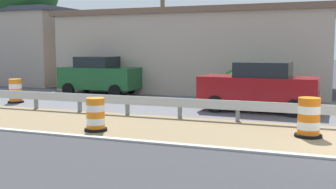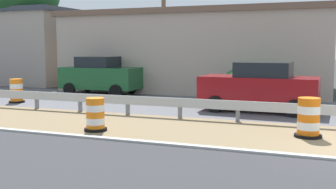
{
  "view_description": "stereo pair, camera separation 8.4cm",
  "coord_description": "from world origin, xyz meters",
  "px_view_note": "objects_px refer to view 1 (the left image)",
  "views": [
    {
      "loc": [
        -10.98,
        1.67,
        2.47
      ],
      "look_at": [
        1.78,
        6.46,
        0.92
      ],
      "focal_mm": 44.27,
      "sensor_mm": 36.0,
      "label": 1
    },
    {
      "loc": [
        -10.95,
        1.59,
        2.47
      ],
      "look_at": [
        1.78,
        6.46,
        0.92
      ],
      "focal_mm": 44.27,
      "sensor_mm": 36.0,
      "label": 2
    }
  ],
  "objects_px": {
    "utility_pole_near": "(163,20)",
    "car_trailing_far_lane": "(259,87)",
    "car_distant_a": "(100,76)",
    "traffic_barrel_close": "(96,116)",
    "traffic_barrel_nearest": "(309,119)",
    "traffic_barrel_mid": "(15,92)"
  },
  "relations": [
    {
      "from": "traffic_barrel_mid",
      "to": "car_trailing_far_lane",
      "type": "relative_size",
      "value": 0.24
    },
    {
      "from": "car_trailing_far_lane",
      "to": "car_distant_a",
      "type": "height_order",
      "value": "car_distant_a"
    },
    {
      "from": "car_distant_a",
      "to": "traffic_barrel_close",
      "type": "bearing_deg",
      "value": -60.73
    },
    {
      "from": "traffic_barrel_nearest",
      "to": "traffic_barrel_close",
      "type": "relative_size",
      "value": 1.11
    },
    {
      "from": "traffic_barrel_mid",
      "to": "car_trailing_far_lane",
      "type": "height_order",
      "value": "car_trailing_far_lane"
    },
    {
      "from": "traffic_barrel_close",
      "to": "car_distant_a",
      "type": "distance_m",
      "value": 9.75
    },
    {
      "from": "car_trailing_far_lane",
      "to": "car_distant_a",
      "type": "relative_size",
      "value": 1.09
    },
    {
      "from": "traffic_barrel_close",
      "to": "car_distant_a",
      "type": "xyz_separation_m",
      "value": [
        8.5,
        4.74,
        0.56
      ]
    },
    {
      "from": "traffic_barrel_nearest",
      "to": "utility_pole_near",
      "type": "bearing_deg",
      "value": 39.98
    },
    {
      "from": "utility_pole_near",
      "to": "car_trailing_far_lane",
      "type": "bearing_deg",
      "value": -131.63
    },
    {
      "from": "traffic_barrel_nearest",
      "to": "utility_pole_near",
      "type": "height_order",
      "value": "utility_pole_near"
    },
    {
      "from": "utility_pole_near",
      "to": "traffic_barrel_close",
      "type": "bearing_deg",
      "value": -168.91
    },
    {
      "from": "traffic_barrel_close",
      "to": "traffic_barrel_mid",
      "type": "xyz_separation_m",
      "value": [
        4.27,
        6.63,
        0.04
      ]
    },
    {
      "from": "utility_pole_near",
      "to": "traffic_barrel_nearest",
      "type": "bearing_deg",
      "value": -140.02
    },
    {
      "from": "traffic_barrel_mid",
      "to": "utility_pole_near",
      "type": "xyz_separation_m",
      "value": [
        6.73,
        -4.47,
        3.5
      ]
    },
    {
      "from": "traffic_barrel_close",
      "to": "traffic_barrel_nearest",
      "type": "bearing_deg",
      "value": -77.41
    },
    {
      "from": "car_distant_a",
      "to": "utility_pole_near",
      "type": "bearing_deg",
      "value": 44.22
    },
    {
      "from": "traffic_barrel_mid",
      "to": "traffic_barrel_close",
      "type": "bearing_deg",
      "value": -122.82
    },
    {
      "from": "traffic_barrel_nearest",
      "to": "car_trailing_far_lane",
      "type": "bearing_deg",
      "value": 25.11
    },
    {
      "from": "car_trailing_far_lane",
      "to": "utility_pole_near",
      "type": "relative_size",
      "value": 0.59
    },
    {
      "from": "traffic_barrel_close",
      "to": "car_distant_a",
      "type": "bearing_deg",
      "value": 29.17
    },
    {
      "from": "traffic_barrel_nearest",
      "to": "utility_pole_near",
      "type": "distance_m",
      "value": 13.1
    }
  ]
}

